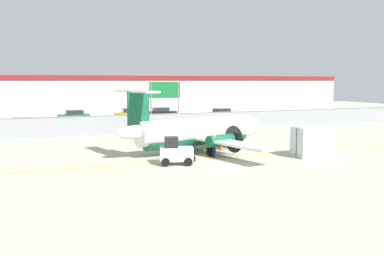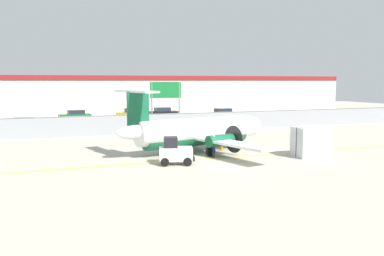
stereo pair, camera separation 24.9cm
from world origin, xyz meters
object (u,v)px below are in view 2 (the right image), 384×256
(parked_car_1, at_px, (75,116))
(parked_car_2, at_px, (131,114))
(baggage_tug, at_px, (175,152))
(parked_car_0, at_px, (25,125))
(ground_crew_worker, at_px, (214,145))
(parked_car_3, at_px, (163,113))
(traffic_cone_far_left, at_px, (164,150))
(highway_sign, at_px, (166,94))
(cargo_container, at_px, (311,142))
(traffic_cone_near_right, at_px, (209,143))
(parked_car_4, at_px, (224,114))
(traffic_cone_near_left, at_px, (222,146))
(commuter_airplane, at_px, (199,132))

(parked_car_1, distance_m, parked_car_2, 8.00)
(baggage_tug, bearing_deg, parked_car_1, 111.66)
(baggage_tug, relative_size, parked_car_2, 0.59)
(parked_car_0, distance_m, parked_car_2, 18.22)
(ground_crew_worker, xyz_separation_m, parked_car_2, (1.51, 32.16, -0.06))
(baggage_tug, distance_m, parked_car_3, 35.33)
(ground_crew_worker, bearing_deg, parked_car_0, 145.48)
(traffic_cone_far_left, xyz_separation_m, parked_car_3, (9.41, 29.81, 0.58))
(ground_crew_worker, height_order, highway_sign, highway_sign)
(cargo_container, height_order, parked_car_3, cargo_container)
(parked_car_0, bearing_deg, traffic_cone_near_right, -40.68)
(ground_crew_worker, relative_size, parked_car_0, 0.39)
(parked_car_4, bearing_deg, parked_car_1, 167.53)
(traffic_cone_near_left, xyz_separation_m, traffic_cone_near_right, (-0.25, 2.01, 0.00))
(traffic_cone_near_right, xyz_separation_m, parked_car_4, (12.15, 22.41, 0.58))
(commuter_airplane, distance_m, ground_crew_worker, 2.91)
(cargo_container, relative_size, parked_car_0, 0.60)
(baggage_tug, distance_m, highway_sign, 19.77)
(commuter_airplane, xyz_separation_m, cargo_container, (6.84, -5.17, -0.50))
(parked_car_2, bearing_deg, traffic_cone_near_left, 95.52)
(ground_crew_worker, relative_size, parked_car_1, 0.40)
(parked_car_3, bearing_deg, parked_car_0, -149.71)
(highway_sign, bearing_deg, traffic_cone_near_left, -89.77)
(traffic_cone_near_right, distance_m, highway_sign, 13.03)
(traffic_cone_near_right, relative_size, parked_car_1, 0.15)
(cargo_container, distance_m, traffic_cone_near_right, 8.80)
(ground_crew_worker, relative_size, traffic_cone_near_right, 2.66)
(parked_car_3, distance_m, parked_car_4, 9.13)
(parked_car_0, height_order, parked_car_3, same)
(commuter_airplane, distance_m, cargo_container, 8.59)
(commuter_airplane, height_order, parked_car_3, commuter_airplane)
(cargo_container, height_order, parked_car_0, cargo_container)
(cargo_container, bearing_deg, parked_car_1, 118.67)
(parked_car_0, height_order, parked_car_1, same)
(traffic_cone_near_right, bearing_deg, parked_car_2, 90.45)
(parked_car_0, xyz_separation_m, parked_car_4, (26.74, 6.21, 0.00))
(baggage_tug, xyz_separation_m, parked_car_2, (5.02, 33.67, 0.04))
(parked_car_2, xyz_separation_m, parked_car_3, (4.88, 0.24, 0.00))
(traffic_cone_far_left, bearing_deg, parked_car_0, 118.20)
(commuter_airplane, xyz_separation_m, traffic_cone_far_left, (-3.03, -0.24, -1.29))
(traffic_cone_far_left, bearing_deg, parked_car_1, 96.81)
(ground_crew_worker, height_order, cargo_container, cargo_container)
(ground_crew_worker, height_order, traffic_cone_near_left, ground_crew_worker)
(baggage_tug, height_order, ground_crew_worker, baggage_tug)
(parked_car_0, relative_size, parked_car_2, 1.01)
(parked_car_1, relative_size, parked_car_4, 1.02)
(traffic_cone_near_right, bearing_deg, parked_car_3, 80.41)
(commuter_airplane, relative_size, parked_car_1, 3.71)
(parked_car_1, xyz_separation_m, parked_car_3, (12.84, 1.09, 0.00))
(parked_car_0, relative_size, highway_sign, 0.80)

